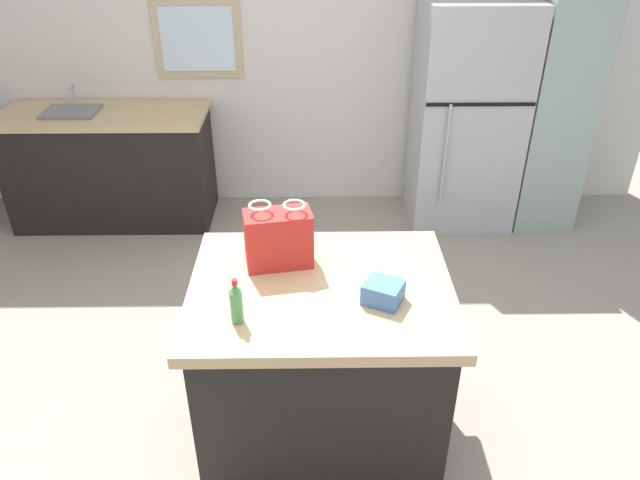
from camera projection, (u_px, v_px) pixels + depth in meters
The scene contains 9 objects.
ground at pixel (308, 401), 3.26m from camera, with size 6.86×6.86×0.00m, color #9E9384.
back_wall at pixel (306, 42), 4.71m from camera, with size 5.71×0.13×2.67m.
kitchen_island at pixel (321, 363), 2.86m from camera, with size 1.15×0.92×0.91m.
refrigerator at pixel (467, 117), 4.62m from camera, with size 0.79×0.69×1.72m.
tall_cabinet at pixel (557, 86), 4.51m from camera, with size 0.47×0.62×2.19m.
sink_counter at pixel (111, 166), 4.81m from camera, with size 1.58×0.66×1.09m.
shopping_bag at pixel (278, 238), 2.70m from camera, with size 0.32×0.21×0.31m.
small_box at pixel (383, 292), 2.50m from camera, with size 0.15×0.13×0.09m, color #4775B7.
bottle at pixel (236, 303), 2.36m from camera, with size 0.05×0.05×0.20m.
Camera 1 is at (0.03, -2.34, 2.44)m, focal length 33.78 mm.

